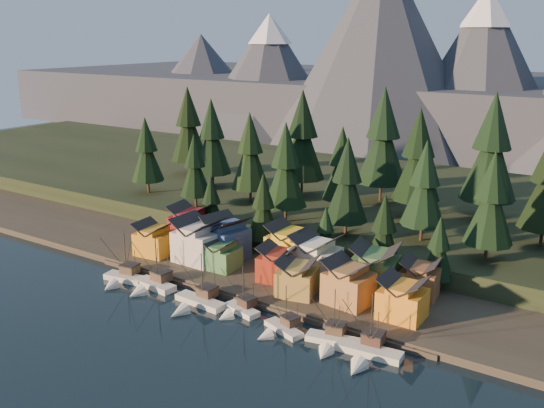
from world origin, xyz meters
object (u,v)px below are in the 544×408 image
Objects in this scene: boat_1 at (151,278)px; boat_2 at (195,297)px; house_back_1 at (226,236)px; boat_6 at (367,346)px; boat_0 at (121,272)px; house_back_0 at (190,223)px; house_front_0 at (154,238)px; boat_3 at (238,304)px; house_front_1 at (199,238)px; boat_4 at (280,324)px; boat_5 at (331,335)px.

boat_2 is (13.25, -1.21, -0.40)m from boat_1.
house_back_1 is (3.96, 20.87, 4.22)m from boat_1.
house_back_1 reaches higher than boat_6.
house_back_0 reaches higher than boat_0.
house_front_0 is at bearing -104.35° from house_back_0.
boat_3 is at bearing 7.34° from boat_1.
house_front_0 is at bearing -166.18° from house_front_1.
house_back_1 reaches higher than boat_4.
boat_1 is 33.17m from boat_4.
house_front_1 reaches higher than boat_1.
boat_4 is at bearing 3.58° from boat_2.
house_back_0 is (-43.33, 26.03, 4.70)m from boat_4.
boat_4 is at bearing 2.38° from boat_3.
house_back_0 is at bearing 78.09° from house_front_0.
house_front_0 is (-11.51, 13.13, 3.13)m from boat_1.
house_front_1 is (-49.85, 16.44, 4.74)m from boat_6.
boat_3 is 1.06× the size of house_back_0.
boat_2 is at bearing 0.07° from boat_1.
house_front_1 is at bearing 131.76° from boat_2.
boat_6 is 63.11m from house_front_0.
boat_3 reaches higher than house_front_0.
boat_6 is 1.24× the size of house_front_1.
house_back_1 is (14.16, -3.82, 0.17)m from house_back_0.
boat_0 reaches higher than boat_2.
boat_1 is 49.96m from boat_6.
boat_0 is 0.95× the size of boat_1.
boat_2 is 19.89m from boat_4.
house_back_0 reaches higher than house_front_0.
boat_1 reaches higher than house_front_0.
boat_5 is 0.86× the size of boat_6.
boat_5 is at bearing 5.93° from boat_2.
boat_1 is at bearing -75.42° from house_back_0.
boat_1 reaches higher than boat_2.
house_front_1 is at bearing 159.37° from boat_3.
boat_2 is 1.28× the size of boat_4.
house_front_0 is 0.80× the size of house_back_1.
boat_2 is 1.15× the size of boat_5.
house_back_1 reaches higher than house_back_0.
boat_5 is 1.03× the size of house_back_1.
house_front_0 is (-61.47, 13.85, 3.49)m from boat_6.
house_back_0 is at bearing 86.55° from boat_0.
boat_2 reaches higher than boat_4.
boat_1 is 1.15× the size of boat_5.
boat_3 is 11.14m from boat_4.
house_back_1 is (-39.07, 21.06, 4.69)m from boat_5.
house_back_0 is (-23.44, 25.90, 4.45)m from boat_2.
boat_1 reaches higher than boat_6.
boat_0 reaches higher than boat_3.
boat_1 reaches higher than boat_5.
house_back_1 is (12.14, 21.55, 4.40)m from boat_0.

